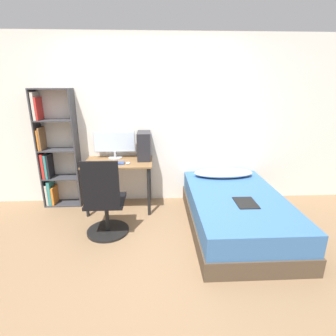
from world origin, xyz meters
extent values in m
plane|color=#846647|center=(0.00, 0.00, 0.00)|extent=(14.00, 14.00, 0.00)
cube|color=silver|center=(0.00, 1.52, 1.25)|extent=(8.00, 0.05, 2.50)
cube|color=brown|center=(-0.47, 1.19, 0.72)|extent=(0.97, 0.61, 0.02)
cylinder|color=black|center=(-0.91, 0.93, 0.36)|extent=(0.04, 0.04, 0.71)
cylinder|color=black|center=(-0.04, 0.93, 0.36)|extent=(0.04, 0.04, 0.71)
cylinder|color=black|center=(-0.91, 1.44, 0.36)|extent=(0.04, 0.04, 0.71)
cylinder|color=black|center=(-0.04, 1.44, 0.36)|extent=(0.04, 0.04, 0.71)
cube|color=#38383D|center=(-1.64, 1.36, 0.87)|extent=(0.02, 0.26, 1.75)
cube|color=#38383D|center=(-1.10, 1.36, 0.87)|extent=(0.02, 0.26, 1.75)
cube|color=#38383D|center=(-1.37, 1.36, 0.01)|extent=(0.52, 0.26, 0.02)
cube|color=#38383D|center=(-1.37, 1.36, 0.44)|extent=(0.52, 0.26, 0.02)
cube|color=#38383D|center=(-1.37, 1.36, 0.87)|extent=(0.52, 0.26, 0.02)
cube|color=#38383D|center=(-1.37, 1.36, 1.31)|extent=(0.52, 0.26, 0.02)
cube|color=#38383D|center=(-1.37, 1.36, 1.74)|extent=(0.52, 0.26, 0.02)
cube|color=beige|center=(-1.60, 1.36, 0.18)|extent=(0.03, 0.22, 0.32)
cube|color=teal|center=(-1.56, 1.36, 0.21)|extent=(0.04, 0.22, 0.38)
cube|color=orange|center=(-1.52, 1.36, 0.16)|extent=(0.03, 0.22, 0.28)
cube|color=red|center=(-1.60, 1.36, 0.64)|extent=(0.04, 0.22, 0.38)
cube|color=teal|center=(-1.56, 1.36, 0.63)|extent=(0.03, 0.22, 0.36)
cube|color=black|center=(-1.52, 1.36, 0.63)|extent=(0.02, 0.22, 0.36)
cube|color=orange|center=(-1.61, 1.36, 1.03)|extent=(0.02, 0.22, 0.29)
cube|color=brown|center=(-1.58, 1.36, 1.05)|extent=(0.02, 0.22, 0.33)
cube|color=beige|center=(-1.60, 1.36, 1.51)|extent=(0.04, 0.22, 0.38)
cube|color=red|center=(-1.57, 1.36, 1.47)|extent=(0.03, 0.22, 0.31)
cylinder|color=black|center=(-0.56, 0.50, 0.01)|extent=(0.53, 0.53, 0.03)
cylinder|color=black|center=(-0.56, 0.50, 0.22)|extent=(0.05, 0.05, 0.38)
cube|color=black|center=(-0.56, 0.50, 0.43)|extent=(0.46, 0.46, 0.04)
cube|color=black|center=(-0.56, 0.28, 0.73)|extent=(0.41, 0.04, 0.55)
cube|color=#4C3D2D|center=(1.09, 0.52, 0.10)|extent=(1.17, 1.95, 0.21)
cube|color=#38669E|center=(1.09, 0.52, 0.33)|extent=(1.14, 1.91, 0.25)
ellipsoid|color=#B2B7C6|center=(1.09, 1.23, 0.52)|extent=(0.89, 0.36, 0.11)
cube|color=black|center=(1.12, 0.29, 0.47)|extent=(0.24, 0.32, 0.01)
cylinder|color=#B7B7BC|center=(-0.54, 1.38, 0.74)|extent=(0.21, 0.21, 0.01)
cylinder|color=#B7B7BC|center=(-0.54, 1.38, 0.79)|extent=(0.04, 0.04, 0.09)
cube|color=#B7B7BC|center=(-0.54, 1.38, 0.98)|extent=(0.62, 0.01, 0.31)
cube|color=silver|center=(-0.54, 1.37, 0.98)|extent=(0.59, 0.01, 0.29)
cube|color=#33477A|center=(-0.55, 1.06, 0.75)|extent=(0.35, 0.12, 0.02)
cube|color=#232328|center=(-0.10, 1.30, 0.94)|extent=(0.19, 0.36, 0.40)
ellipsoid|color=silver|center=(-0.32, 1.06, 0.75)|extent=(0.06, 0.09, 0.02)
camera|label=1|loc=(0.07, -2.48, 1.81)|focal=28.00mm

